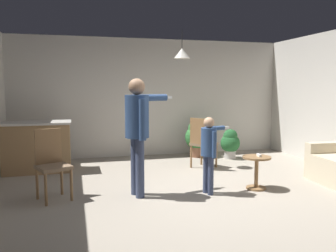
{
  "coord_description": "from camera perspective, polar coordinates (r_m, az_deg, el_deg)",
  "views": [
    {
      "loc": [
        -1.75,
        -4.81,
        1.6
      ],
      "look_at": [
        -0.36,
        0.35,
        1.0
      ],
      "focal_mm": 37.35,
      "sensor_mm": 36.0,
      "label": 1
    }
  ],
  "objects": [
    {
      "name": "ground",
      "position": [
        5.36,
        4.83,
        -10.97
      ],
      "size": [
        7.68,
        7.68,
        0.0
      ],
      "primitive_type": "plane",
      "color": "#9E9384"
    },
    {
      "name": "wall_back",
      "position": [
        8.2,
        -2.72,
        4.64
      ],
      "size": [
        6.4,
        0.1,
        2.7
      ],
      "primitive_type": "cube",
      "color": "beige",
      "rests_on": "ground"
    },
    {
      "name": "kitchen_counter",
      "position": [
        7.04,
        -20.56,
        -3.18
      ],
      "size": [
        1.26,
        0.66,
        0.95
      ],
      "color": "#99754C",
      "rests_on": "ground"
    },
    {
      "name": "side_table_by_couch",
      "position": [
        5.68,
        14.24,
        -6.74
      ],
      "size": [
        0.44,
        0.44,
        0.52
      ],
      "color": "olive",
      "rests_on": "ground"
    },
    {
      "name": "person_adult",
      "position": [
        5.06,
        -4.93,
        0.34
      ],
      "size": [
        0.79,
        0.62,
        1.72
      ],
      "rotation": [
        0.0,
        0.0,
        -1.35
      ],
      "color": "#384260",
      "rests_on": "ground"
    },
    {
      "name": "person_child",
      "position": [
        5.22,
        6.74,
        -3.35
      ],
      "size": [
        0.55,
        0.44,
        1.16
      ],
      "rotation": [
        0.0,
        0.0,
        -1.31
      ],
      "color": "#384260",
      "rests_on": "ground"
    },
    {
      "name": "dining_chair_by_counter",
      "position": [
        5.26,
        -18.49,
        -5.5
      ],
      "size": [
        0.55,
        0.55,
        1.0
      ],
      "rotation": [
        0.0,
        0.0,
        3.55
      ],
      "color": "olive",
      "rests_on": "ground"
    },
    {
      "name": "dining_chair_near_wall",
      "position": [
        6.9,
        5.53,
        -2.43
      ],
      "size": [
        0.58,
        0.58,
        1.0
      ],
      "rotation": [
        0.0,
        0.0,
        5.32
      ],
      "color": "olive",
      "rests_on": "ground"
    },
    {
      "name": "potted_plant_corner",
      "position": [
        7.95,
        10.12,
        -2.64
      ],
      "size": [
        0.43,
        0.43,
        0.66
      ],
      "color": "#B7B2AD",
      "rests_on": "ground"
    },
    {
      "name": "potted_plant_by_wall",
      "position": [
        8.04,
        4.77,
        -1.7
      ],
      "size": [
        0.56,
        0.56,
        0.85
      ],
      "color": "brown",
      "rests_on": "ground"
    },
    {
      "name": "spare_remote_on_table",
      "position": [
        5.66,
        14.63,
        -4.62
      ],
      "size": [
        0.05,
        0.13,
        0.04
      ],
      "primitive_type": "cube",
      "rotation": [
        0.0,
        0.0,
        3.0
      ],
      "color": "white",
      "rests_on": "side_table_by_couch"
    },
    {
      "name": "ceiling_light_pendant",
      "position": [
        6.94,
        2.29,
        11.77
      ],
      "size": [
        0.32,
        0.32,
        0.55
      ],
      "color": "silver"
    }
  ]
}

